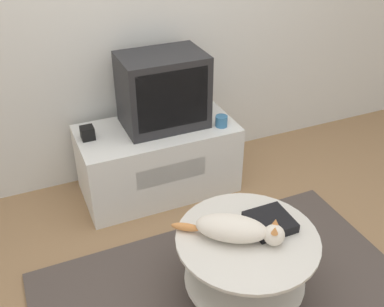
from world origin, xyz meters
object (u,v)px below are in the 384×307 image
tv (163,90)px  cat (236,229)px  dvd_box (270,222)px  speaker (87,133)px

tv → cat: bearing=-92.5°
tv → dvd_box: 1.19m
tv → dvd_box: (0.16, -1.14, -0.30)m
cat → dvd_box: bearing=38.4°
dvd_box → cat: size_ratio=0.45×
tv → speaker: bearing=179.7°
dvd_box → tv: bearing=97.8°
tv → speaker: size_ratio=6.53×
tv → cat: 1.18m
tv → speaker: 0.57m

